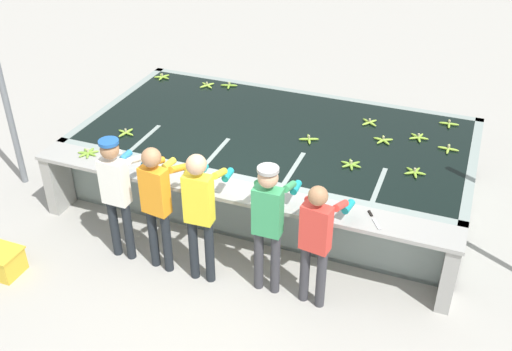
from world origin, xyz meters
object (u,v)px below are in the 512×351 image
at_px(banana_bunch_floating_0, 229,85).
at_px(banana_bunch_floating_11, 449,124).
at_px(banana_bunch_ledge_0, 88,153).
at_px(banana_bunch_floating_5, 414,172).
at_px(support_post_left, 1,82).
at_px(knife_0, 372,217).
at_px(worker_2, 200,206).
at_px(worker_0, 117,187).
at_px(worker_1, 158,198).
at_px(banana_bunch_floating_2, 207,85).
at_px(banana_bunch_floating_10, 351,164).
at_px(banana_bunch_floating_1, 383,140).
at_px(banana_bunch_floating_7, 126,133).
at_px(banana_bunch_floating_8, 448,149).
at_px(worker_4, 317,235).
at_px(banana_bunch_floating_4, 309,139).
at_px(worker_3, 269,217).
at_px(banana_bunch_floating_6, 162,77).
at_px(banana_bunch_floating_3, 369,122).
at_px(banana_bunch_floating_9, 418,137).

bearing_deg(banana_bunch_floating_0, banana_bunch_floating_11, -1.78).
bearing_deg(banana_bunch_ledge_0, banana_bunch_floating_11, 30.85).
relative_size(banana_bunch_floating_0, banana_bunch_ledge_0, 0.99).
height_order(banana_bunch_floating_5, support_post_left, support_post_left).
bearing_deg(knife_0, banana_bunch_floating_11, 78.15).
xyz_separation_m(worker_2, banana_bunch_ledge_0, (-1.96, 0.68, -0.09)).
xyz_separation_m(worker_0, worker_1, (0.55, -0.02, 0.00)).
height_order(banana_bunch_floating_2, banana_bunch_floating_10, same).
xyz_separation_m(banana_bunch_floating_1, banana_bunch_floating_7, (-3.38, -1.09, 0.00)).
height_order(banana_bunch_floating_0, banana_bunch_floating_8, same).
relative_size(worker_4, support_post_left, 0.49).
bearing_deg(banana_bunch_floating_2, banana_bunch_floating_10, -29.91).
xyz_separation_m(banana_bunch_floating_1, knife_0, (0.23, -1.81, -0.01)).
bearing_deg(banana_bunch_floating_1, banana_bunch_floating_4, -160.26).
height_order(worker_3, banana_bunch_floating_6, worker_3).
bearing_deg(worker_0, banana_bunch_floating_3, 50.04).
distance_m(worker_1, banana_bunch_floating_6, 3.71).
xyz_separation_m(banana_bunch_floating_6, banana_bunch_floating_9, (4.31, -0.60, 0.00)).
height_order(worker_1, banana_bunch_floating_4, worker_1).
height_order(banana_bunch_floating_2, banana_bunch_floating_8, same).
distance_m(banana_bunch_floating_10, banana_bunch_ledge_0, 3.42).
height_order(worker_0, banana_bunch_floating_1, worker_0).
relative_size(worker_4, banana_bunch_floating_8, 5.57).
xyz_separation_m(banana_bunch_floating_2, banana_bunch_floating_11, (3.81, 0.02, 0.00)).
relative_size(banana_bunch_floating_7, banana_bunch_floating_8, 1.00).
relative_size(worker_4, banana_bunch_floating_11, 5.54).
xyz_separation_m(worker_3, banana_bunch_floating_2, (-2.22, 3.13, -0.07)).
distance_m(banana_bunch_floating_0, banana_bunch_floating_6, 1.18).
bearing_deg(banana_bunch_floating_0, banana_bunch_floating_7, -108.84).
distance_m(banana_bunch_floating_5, banana_bunch_floating_10, 0.79).
distance_m(worker_2, worker_3, 0.78).
bearing_deg(worker_4, banana_bunch_floating_5, 64.89).
relative_size(banana_bunch_floating_2, banana_bunch_floating_4, 0.94).
distance_m(banana_bunch_floating_1, banana_bunch_floating_4, 1.01).
relative_size(worker_0, banana_bunch_floating_7, 5.84).
relative_size(worker_3, banana_bunch_floating_0, 5.96).
bearing_deg(banana_bunch_floating_10, knife_0, -64.26).
distance_m(worker_4, banana_bunch_floating_4, 2.12).
xyz_separation_m(worker_3, worker_4, (0.56, -0.02, -0.08)).
relative_size(worker_3, banana_bunch_floating_8, 5.91).
bearing_deg(banana_bunch_floating_5, banana_bunch_floating_6, 160.74).
bearing_deg(banana_bunch_floating_10, banana_bunch_floating_1, 71.95).
distance_m(worker_2, worker_4, 1.34).
relative_size(banana_bunch_floating_6, banana_bunch_floating_7, 0.98).
bearing_deg(banana_bunch_floating_2, banana_bunch_floating_3, -7.31).
distance_m(banana_bunch_floating_4, banana_bunch_ledge_0, 2.95).
bearing_deg(banana_bunch_floating_7, banana_bunch_floating_2, 79.30).
relative_size(banana_bunch_floating_1, banana_bunch_floating_3, 1.11).
relative_size(worker_0, support_post_left, 0.51).
distance_m(banana_bunch_floating_8, banana_bunch_ledge_0, 4.76).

